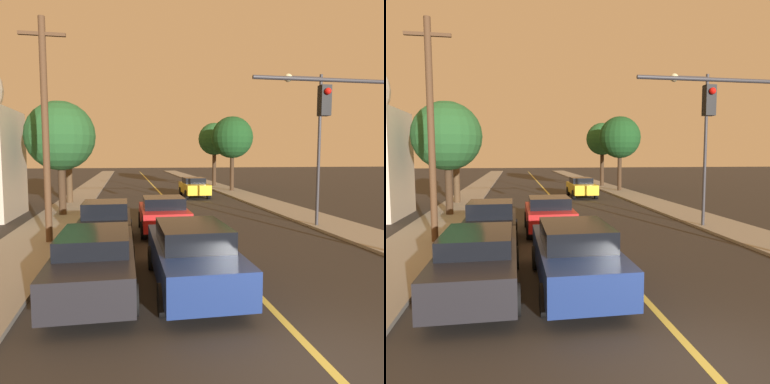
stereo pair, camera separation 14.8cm
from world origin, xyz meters
TOP-DOWN VIEW (x-y plane):
  - ground_plane at (0.00, 0.00)m, footprint 200.00×200.00m
  - road_surface at (0.00, 36.00)m, footprint 10.43×80.00m
  - sidewalk_left at (-6.46, 36.00)m, footprint 2.50×80.00m
  - sidewalk_right at (6.46, 36.00)m, footprint 2.50×80.00m
  - car_near_lane_front at (-1.46, 4.11)m, footprint 1.92×5.16m
  - car_near_lane_second at (-1.46, 10.92)m, footprint 2.01×4.11m
  - car_outer_lane_front at (-3.75, 4.24)m, footprint 1.90×5.17m
  - car_outer_lane_second at (-3.75, 9.10)m, footprint 1.91×3.94m
  - car_far_oncoming at (2.35, 24.30)m, footprint 1.94×4.69m
  - traffic_signal_mast at (4.38, 5.69)m, footprint 5.08×0.42m
  - streetlamp_right at (5.13, 10.82)m, footprint 1.81×0.36m
  - utility_pole_left at (-5.81, 9.45)m, footprint 1.60×0.24m
  - tree_left_near at (-6.37, 16.07)m, footprint 3.65×3.65m
  - tree_left_far at (-6.74, 21.43)m, footprint 2.59×2.59m
  - tree_right_near at (6.60, 28.21)m, footprint 3.76×3.76m
  - tree_right_far at (6.31, 33.93)m, footprint 3.37×3.37m

SIDE VIEW (x-z plane):
  - ground_plane at x=0.00m, z-range 0.00..0.00m
  - road_surface at x=0.00m, z-range 0.00..0.01m
  - sidewalk_left at x=-6.46m, z-range 0.00..0.12m
  - sidewalk_right at x=6.46m, z-range 0.00..0.12m
  - car_outer_lane_front at x=-3.75m, z-range 0.05..1.55m
  - car_near_lane_second at x=-1.46m, z-range 0.04..1.58m
  - car_far_oncoming at x=2.35m, z-range 0.04..1.59m
  - car_outer_lane_second at x=-3.75m, z-range 0.02..1.64m
  - car_near_lane_front at x=-1.46m, z-range 0.03..1.65m
  - traffic_signal_mast at x=4.38m, z-range 1.17..6.81m
  - utility_pole_left at x=-5.81m, z-range 0.28..8.27m
  - tree_left_near at x=-6.37m, z-range 1.28..7.31m
  - streetlamp_right at x=5.13m, z-range 1.10..7.82m
  - tree_left_far at x=-6.74m, z-range 1.75..7.82m
  - tree_right_near at x=6.60m, z-range 1.57..8.27m
  - tree_right_far at x=6.31m, z-range 1.70..8.31m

